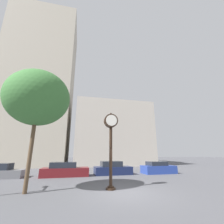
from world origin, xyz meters
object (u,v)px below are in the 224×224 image
object	(u,v)px
street_clock	(111,135)
car_navy	(113,169)
car_maroon	(65,170)
car_blue	(158,168)
bare_tree	(38,98)

from	to	relation	value
street_clock	car_navy	distance (m)	7.89
car_navy	car_maroon	bearing A→B (deg)	-177.78
car_navy	car_blue	size ratio (longest dim) A/B	1.07
car_blue	car_navy	bearing A→B (deg)	176.34
bare_tree	car_maroon	bearing A→B (deg)	76.14
car_blue	bare_tree	world-z (taller)	bare_tree
car_maroon	bare_tree	size ratio (longest dim) A/B	0.61
car_navy	car_blue	distance (m)	5.52
bare_tree	car_blue	bearing A→B (deg)	29.44
car_maroon	car_navy	size ratio (longest dim) A/B	1.13
car_maroon	bare_tree	distance (m)	8.66
car_navy	car_blue	bearing A→B (deg)	-4.03
street_clock	car_blue	size ratio (longest dim) A/B	1.30
street_clock	bare_tree	world-z (taller)	bare_tree
car_blue	car_maroon	bearing A→B (deg)	179.35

